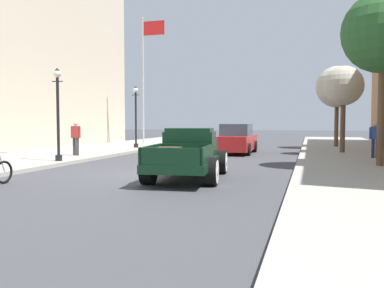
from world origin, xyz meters
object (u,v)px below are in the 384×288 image
at_px(flagpole, 146,67).
at_px(street_tree_second, 344,86).
at_px(pedestrian_sidewalk_left, 76,136).
at_px(street_tree_nearest, 383,33).
at_px(street_lamp_far, 136,112).
at_px(pedestrian_sidewalk_right, 375,137).
at_px(street_tree_third, 337,87).
at_px(car_background_red, 237,140).
at_px(hotrod_truck_dark_green, 189,154).
at_px(street_lamp_near, 58,107).

bearing_deg(flagpole, street_tree_second, -19.91).
relative_size(pedestrian_sidewalk_left, street_tree_nearest, 0.26).
bearing_deg(street_lamp_far, pedestrian_sidewalk_right, -15.57).
bearing_deg(street_tree_third, car_background_red, -133.83).
relative_size(hotrod_truck_dark_green, street_tree_second, 1.11).
distance_m(street_tree_second, street_tree_third, 5.22).
bearing_deg(street_lamp_far, flagpole, 103.92).
bearing_deg(pedestrian_sidewalk_left, flagpole, 93.82).
bearing_deg(car_background_red, flagpole, 145.00).
bearing_deg(pedestrian_sidewalk_right, street_lamp_far, 164.43).
height_order(flagpole, street_tree_third, flagpole).
bearing_deg(pedestrian_sidewalk_right, street_tree_third, 98.09).
relative_size(pedestrian_sidewalk_left, street_tree_second, 0.36).
bearing_deg(street_tree_second, street_tree_nearest, -82.39).
bearing_deg(pedestrian_sidewalk_left, street_tree_nearest, -3.37).
distance_m(street_lamp_near, street_tree_third, 17.91).
bearing_deg(hotrod_truck_dark_green, car_background_red, 91.26).
height_order(hotrod_truck_dark_green, street_tree_nearest, street_tree_nearest).
bearing_deg(street_tree_second, flagpole, 160.09).
xyz_separation_m(flagpole, street_tree_nearest, (14.06, -11.26, -0.74)).
bearing_deg(pedestrian_sidewalk_left, car_background_red, 36.46).
distance_m(pedestrian_sidewalk_right, street_tree_third, 8.90).
relative_size(street_lamp_far, flagpole, 0.42).
bearing_deg(car_background_red, hotrod_truck_dark_green, -88.74).
bearing_deg(street_lamp_far, hotrod_truck_dark_green, -58.44).
height_order(flagpole, street_tree_nearest, flagpole).
xyz_separation_m(hotrod_truck_dark_green, street_lamp_near, (-6.34, 2.22, 1.63)).
bearing_deg(street_tree_third, street_tree_nearest, -85.69).
bearing_deg(pedestrian_sidewalk_right, hotrod_truck_dark_green, -131.40).
xyz_separation_m(street_lamp_far, street_tree_second, (12.16, -0.60, 1.24)).
xyz_separation_m(flagpole, street_tree_second, (13.20, -4.78, -2.14)).
relative_size(street_lamp_near, street_tree_second, 0.84).
xyz_separation_m(street_lamp_near, street_tree_nearest, (12.55, 1.80, 2.65)).
distance_m(pedestrian_sidewalk_right, street_lamp_near, 13.91).
height_order(hotrod_truck_dark_green, street_tree_second, street_tree_second).
bearing_deg(street_lamp_near, pedestrian_sidewalk_right, 21.89).
distance_m(car_background_red, street_lamp_near, 9.98).
bearing_deg(pedestrian_sidewalk_right, street_lamp_near, -158.11).
bearing_deg(hotrod_truck_dark_green, street_tree_second, 63.02).
bearing_deg(street_tree_nearest, car_background_red, 137.39).
height_order(pedestrian_sidewalk_right, street_tree_nearest, street_tree_nearest).
relative_size(street_lamp_near, street_tree_third, 0.74).
bearing_deg(pedestrian_sidewalk_right, street_tree_nearest, -95.12).
bearing_deg(street_lamp_near, flagpole, 96.60).
xyz_separation_m(car_background_red, pedestrian_sidewalk_left, (-6.93, -5.12, 0.32)).
bearing_deg(pedestrian_sidewalk_right, flagpole, 151.22).
xyz_separation_m(car_background_red, street_lamp_near, (-6.12, -7.71, 1.62)).
xyz_separation_m(hotrod_truck_dark_green, pedestrian_sidewalk_right, (6.51, 7.39, 0.33)).
distance_m(pedestrian_sidewalk_left, pedestrian_sidewalk_right, 13.91).
xyz_separation_m(street_tree_nearest, street_tree_second, (-0.87, 6.48, -1.41)).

